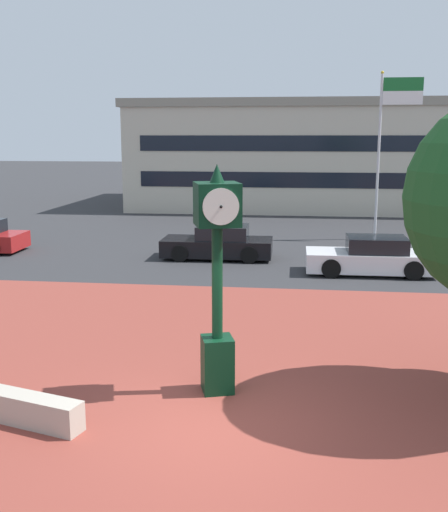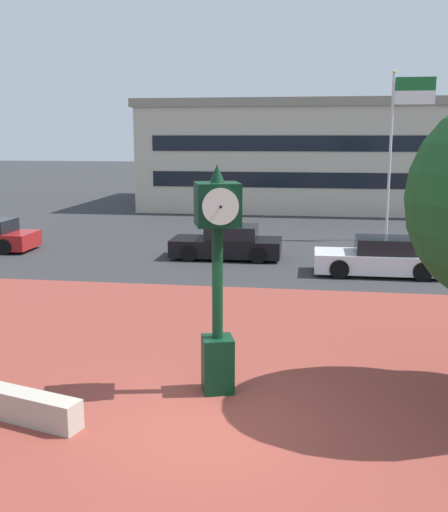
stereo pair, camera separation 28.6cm
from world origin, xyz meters
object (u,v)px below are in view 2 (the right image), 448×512
(car_street_distant, at_px, (228,244))
(flagpole_primary, at_px, (398,137))
(civic_building, at_px, (328,154))
(street_clock, at_px, (217,270))
(car_street_mid, at_px, (380,258))

(car_street_distant, distance_m, flagpole_primary, 9.47)
(flagpole_primary, height_order, civic_building, flagpole_primary)
(street_clock, xyz_separation_m, car_street_mid, (3.88, 10.38, -1.71))
(car_street_mid, xyz_separation_m, flagpole_primary, (1.24, 7.31, 4.02))
(street_clock, bearing_deg, civic_building, 68.61)
(flagpole_primary, xyz_separation_m, civic_building, (-2.80, 14.37, -1.18))
(flagpole_primary, bearing_deg, street_clock, -106.15)
(street_clock, height_order, car_street_mid, street_clock)
(car_street_mid, bearing_deg, civic_building, 3.65)
(street_clock, relative_size, car_street_distant, 0.99)
(car_street_distant, height_order, flagpole_primary, flagpole_primary)
(flagpole_primary, bearing_deg, car_street_distant, -142.02)
(car_street_distant, bearing_deg, car_street_mid, -110.95)
(street_clock, xyz_separation_m, car_street_distant, (-1.64, 12.41, -1.71))
(car_street_distant, xyz_separation_m, flagpole_primary, (6.76, 5.28, 4.02))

